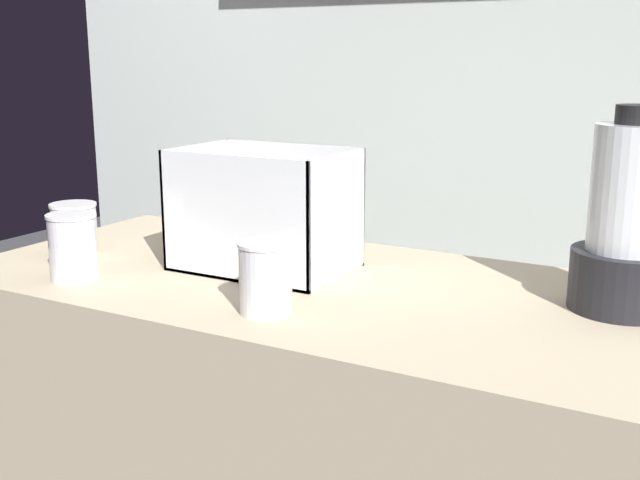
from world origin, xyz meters
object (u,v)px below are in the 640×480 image
(juice_cup_carrot_left, at_px, (73,250))
(juice_cup_carrot_middle, at_px, (266,283))
(blender_pitcher, at_px, (628,230))
(juice_cup_beet_far_left, at_px, (75,233))
(carrot_display_bin, at_px, (264,231))

(juice_cup_carrot_left, height_order, juice_cup_carrot_middle, juice_cup_carrot_left)
(blender_pitcher, bearing_deg, juice_cup_carrot_middle, -149.22)
(juice_cup_beet_far_left, bearing_deg, juice_cup_carrot_middle, -12.53)
(carrot_display_bin, bearing_deg, blender_pitcher, 6.06)
(blender_pitcher, xyz_separation_m, juice_cup_carrot_middle, (-0.50, -0.30, -0.08))
(carrot_display_bin, xyz_separation_m, juice_cup_carrot_middle, (0.15, -0.23, -0.02))
(blender_pitcher, distance_m, juice_cup_carrot_middle, 0.59)
(carrot_display_bin, relative_size, juice_cup_carrot_left, 2.63)
(juice_cup_beet_far_left, relative_size, juice_cup_carrot_middle, 0.93)
(carrot_display_bin, distance_m, juice_cup_beet_far_left, 0.42)
(juice_cup_carrot_left, bearing_deg, juice_cup_beet_far_left, 135.60)
(blender_pitcher, xyz_separation_m, juice_cup_beet_far_left, (-1.06, -0.18, -0.09))
(blender_pitcher, bearing_deg, juice_cup_carrot_left, -161.52)
(juice_cup_carrot_middle, bearing_deg, juice_cup_beet_far_left, 167.47)
(juice_cup_carrot_middle, bearing_deg, juice_cup_carrot_left, -178.79)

